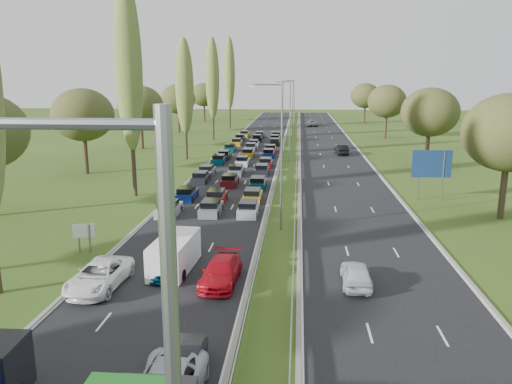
% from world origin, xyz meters
% --- Properties ---
extents(ground, '(260.00, 260.00, 0.00)m').
position_xyz_m(ground, '(4.50, 80.00, 0.00)').
color(ground, '#314B17').
rests_on(ground, ground).
extents(near_carriageway, '(10.50, 215.00, 0.04)m').
position_xyz_m(near_carriageway, '(-2.25, 82.50, 0.00)').
color(near_carriageway, black).
rests_on(near_carriageway, ground).
extents(far_carriageway, '(10.50, 215.00, 0.04)m').
position_xyz_m(far_carriageway, '(11.25, 82.50, 0.00)').
color(far_carriageway, black).
rests_on(far_carriageway, ground).
extents(central_reservation, '(2.36, 215.00, 0.32)m').
position_xyz_m(central_reservation, '(4.50, 82.50, 0.55)').
color(central_reservation, gray).
rests_on(central_reservation, ground).
extents(lamp_columns, '(0.18, 140.18, 12.00)m').
position_xyz_m(lamp_columns, '(4.50, 78.00, 6.00)').
color(lamp_columns, gray).
rests_on(lamp_columns, ground).
extents(poplar_row, '(2.80, 127.80, 22.44)m').
position_xyz_m(poplar_row, '(-11.50, 68.17, 12.39)').
color(poplar_row, '#2D2116').
rests_on(poplar_row, ground).
extents(woodland_left, '(8.00, 166.00, 11.10)m').
position_xyz_m(woodland_left, '(-22.00, 62.63, 7.68)').
color(woodland_left, '#2D2116').
rests_on(woodland_left, ground).
extents(woodland_right, '(8.00, 153.00, 11.10)m').
position_xyz_m(woodland_right, '(24.00, 66.67, 7.68)').
color(woodland_right, '#2D2116').
rests_on(woodland_right, ground).
extents(traffic_queue_fill, '(9.10, 67.36, 0.80)m').
position_xyz_m(traffic_queue_fill, '(-2.26, 77.64, 0.44)').
color(traffic_queue_fill, '#B2B7BC').
rests_on(traffic_queue_fill, ground).
extents(near_car_2, '(2.83, 5.71, 1.56)m').
position_xyz_m(near_car_2, '(-5.86, 30.17, 0.80)').
color(near_car_2, white).
rests_on(near_car_2, near_carriageway).
extents(near_car_7, '(2.04, 4.59, 1.31)m').
position_xyz_m(near_car_7, '(-2.29, 32.75, 0.67)').
color(near_car_7, '#042E46').
rests_on(near_car_7, near_carriageway).
extents(near_car_8, '(2.11, 4.63, 1.54)m').
position_xyz_m(near_car_8, '(-2.38, 35.59, 0.79)').
color(near_car_8, '#C0950C').
rests_on(near_car_8, near_carriageway).
extents(near_car_9, '(1.41, 3.96, 1.30)m').
position_xyz_m(near_car_9, '(1.23, 21.62, 0.67)').
color(near_car_9, black).
rests_on(near_car_9, near_carriageway).
extents(near_car_11, '(2.30, 5.21, 1.49)m').
position_xyz_m(near_car_11, '(1.26, 31.48, 0.76)').
color(near_car_11, '#B20A17').
rests_on(near_car_11, near_carriageway).
extents(far_car_0, '(1.82, 4.33, 1.46)m').
position_xyz_m(far_car_0, '(9.46, 31.87, 0.75)').
color(far_car_0, silver).
rests_on(far_car_0, far_carriageway).
extents(far_car_1, '(2.09, 5.01, 1.61)m').
position_xyz_m(far_car_1, '(12.99, 86.09, 0.83)').
color(far_car_1, black).
rests_on(far_car_1, far_carriageway).
extents(far_car_2, '(2.91, 5.86, 1.60)m').
position_xyz_m(far_car_2, '(9.37, 136.53, 0.82)').
color(far_car_2, slate).
rests_on(far_car_2, far_carriageway).
extents(white_van_rear, '(2.13, 5.44, 2.19)m').
position_xyz_m(white_van_rear, '(-2.06, 33.60, 1.12)').
color(white_van_rear, white).
rests_on(white_van_rear, near_carriageway).
extents(info_sign, '(1.47, 0.49, 2.10)m').
position_xyz_m(info_sign, '(-9.40, 36.23, 1.37)').
color(info_sign, gray).
rests_on(info_sign, ground).
extents(direction_sign, '(4.00, 0.21, 5.20)m').
position_xyz_m(direction_sign, '(19.40, 54.55, 3.57)').
color(direction_sign, gray).
rests_on(direction_sign, ground).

